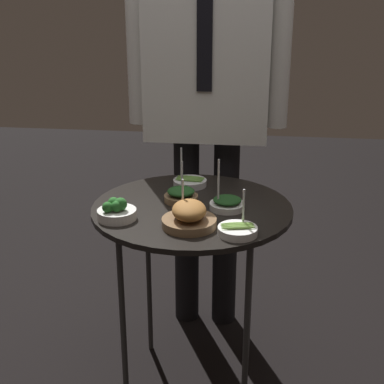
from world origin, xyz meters
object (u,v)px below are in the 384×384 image
bowl_roast_front_right (189,216)px  bowl_spinach_mid_left (227,203)px  bowl_broccoli_back_left (117,211)px  serving_cart (192,221)px  bowl_asparagus_mid_right (190,182)px  bowl_spinach_back_right (181,195)px  bowl_asparagus_front_center (238,230)px  waiter_figure (207,78)px

bowl_roast_front_right → bowl_spinach_mid_left: 0.19m
bowl_broccoli_back_left → bowl_spinach_mid_left: (0.34, 0.13, -0.01)m
serving_cart → bowl_asparagus_mid_right: size_ratio=5.20×
bowl_spinach_back_right → bowl_roast_front_right: size_ratio=0.79×
bowl_broccoli_back_left → bowl_asparagus_mid_right: bearing=61.6°
serving_cart → bowl_asparagus_front_center: size_ratio=5.58×
bowl_roast_front_right → bowl_asparagus_mid_right: size_ratio=1.18×
bowl_broccoli_back_left → waiter_figure: bearing=70.3°
bowl_spinach_mid_left → waiter_figure: 0.61m
bowl_asparagus_mid_right → bowl_spinach_mid_left: 0.26m
bowl_asparagus_front_center → bowl_spinach_mid_left: (-0.05, 0.20, 0.01)m
bowl_broccoli_back_left → bowl_spinach_mid_left: 0.37m
bowl_spinach_back_right → bowl_asparagus_mid_right: (0.01, 0.16, -0.01)m
bowl_roast_front_right → bowl_asparagus_front_center: 0.16m
serving_cart → bowl_spinach_mid_left: size_ratio=4.25×
serving_cart → bowl_broccoli_back_left: size_ratio=5.97×
bowl_broccoli_back_left → serving_cart: bearing=33.1°
bowl_spinach_back_right → bowl_broccoli_back_left: size_ratio=1.07×
serving_cart → bowl_spinach_mid_left: bowl_spinach_mid_left is taller
bowl_spinach_back_right → bowl_asparagus_front_center: 0.33m
bowl_asparagus_mid_right → bowl_broccoli_back_left: bearing=-118.4°
bowl_asparagus_mid_right → bowl_spinach_mid_left: size_ratio=0.82×
serving_cart → bowl_spinach_back_right: bearing=137.9°
bowl_asparagus_mid_right → waiter_figure: 0.44m
bowl_asparagus_front_center → bowl_broccoli_back_left: bowl_asparagus_front_center is taller
bowl_spinach_back_right → bowl_asparagus_mid_right: 0.16m
bowl_spinach_back_right → waiter_figure: waiter_figure is taller
serving_cart → bowl_asparagus_mid_right: bearing=99.9°
bowl_broccoli_back_left → waiter_figure: 0.74m
serving_cart → bowl_spinach_back_right: size_ratio=5.55×
bowl_roast_front_right → bowl_spinach_mid_left: (0.11, 0.16, -0.01)m
serving_cart → bowl_spinach_mid_left: 0.14m
bowl_spinach_mid_left → bowl_broccoli_back_left: bearing=-158.9°
waiter_figure → bowl_asparagus_mid_right: bearing=-97.2°
bowl_spinach_back_right → bowl_spinach_mid_left: size_ratio=0.76×
serving_cart → bowl_roast_front_right: (0.01, -0.17, 0.09)m
waiter_figure → bowl_spinach_mid_left: bearing=-76.1°
bowl_asparagus_mid_right → waiter_figure: bearing=82.8°
bowl_broccoli_back_left → bowl_spinach_mid_left: bowl_spinach_mid_left is taller
bowl_asparagus_front_center → waiter_figure: 0.79m
serving_cart → waiter_figure: 0.63m
serving_cart → bowl_spinach_back_right: (-0.04, 0.04, 0.08)m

